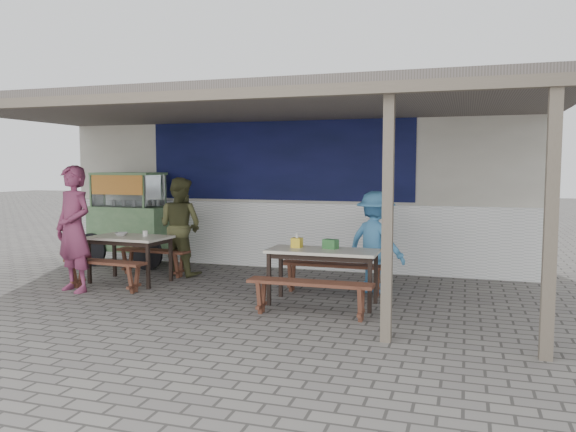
% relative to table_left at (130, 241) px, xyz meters
% --- Properties ---
extents(ground, '(60.00, 60.00, 0.00)m').
position_rel_table_left_xyz_m(ground, '(2.00, -0.94, -0.67)').
color(ground, slate).
rests_on(ground, ground).
extents(back_wall, '(9.00, 1.28, 3.50)m').
position_rel_table_left_xyz_m(back_wall, '(2.00, 2.64, 1.05)').
color(back_wall, silver).
rests_on(back_wall, ground).
extents(warung_roof, '(9.00, 4.21, 2.81)m').
position_rel_table_left_xyz_m(warung_roof, '(2.01, -0.04, 2.05)').
color(warung_roof, '#605752').
rests_on(warung_roof, ground).
extents(table_left, '(1.28, 0.82, 0.75)m').
position_rel_table_left_xyz_m(table_left, '(0.00, 0.00, 0.00)').
color(table_left, beige).
rests_on(table_left, ground).
extents(bench_left_street, '(1.35, 0.36, 0.45)m').
position_rel_table_left_xyz_m(bench_left_street, '(-0.04, -0.62, -0.34)').
color(bench_left_street, brown).
rests_on(bench_left_street, ground).
extents(bench_left_wall, '(1.35, 0.36, 0.45)m').
position_rel_table_left_xyz_m(bench_left_wall, '(0.04, 0.62, -0.34)').
color(bench_left_wall, brown).
rests_on(bench_left_wall, ground).
extents(table_right, '(1.48, 0.65, 0.75)m').
position_rel_table_left_xyz_m(table_right, '(3.31, -0.48, 0.00)').
color(table_right, beige).
rests_on(table_right, ground).
extents(bench_right_street, '(1.58, 0.29, 0.45)m').
position_rel_table_left_xyz_m(bench_right_street, '(3.31, -1.15, -0.33)').
color(bench_right_street, brown).
rests_on(bench_right_street, ground).
extents(bench_right_wall, '(1.58, 0.29, 0.45)m').
position_rel_table_left_xyz_m(bench_right_wall, '(3.30, 0.19, -0.33)').
color(bench_right_wall, brown).
rests_on(bench_right_wall, ground).
extents(vendor_cart, '(2.23, 0.93, 1.75)m').
position_rel_table_left_xyz_m(vendor_cart, '(-0.93, 1.44, 0.28)').
color(vendor_cart, '#77A16B').
rests_on(vendor_cart, ground).
extents(patron_street_side, '(0.79, 0.63, 1.88)m').
position_rel_table_left_xyz_m(patron_street_side, '(-0.42, -0.81, 0.27)').
color(patron_street_side, '#78304F').
rests_on(patron_street_side, ground).
extents(patron_wall_side, '(0.91, 0.77, 1.68)m').
position_rel_table_left_xyz_m(patron_wall_side, '(0.46, 0.82, 0.17)').
color(patron_wall_side, '#4B4B2A').
rests_on(patron_wall_side, ground).
extents(patron_right_table, '(1.12, 0.96, 1.50)m').
position_rel_table_left_xyz_m(patron_right_table, '(3.88, 0.43, 0.08)').
color(patron_right_table, '#4184BA').
rests_on(patron_right_table, ground).
extents(tissue_box, '(0.14, 0.14, 0.13)m').
position_rel_table_left_xyz_m(tissue_box, '(2.92, -0.40, 0.15)').
color(tissue_box, gold).
rests_on(tissue_box, table_right).
extents(donation_box, '(0.22, 0.18, 0.13)m').
position_rel_table_left_xyz_m(donation_box, '(3.39, -0.37, 0.14)').
color(donation_box, '#2E6731').
rests_on(donation_box, table_right).
extents(condiment_jar, '(0.08, 0.08, 0.09)m').
position_rel_table_left_xyz_m(condiment_jar, '(0.24, 0.08, 0.13)').
color(condiment_jar, silver).
rests_on(condiment_jar, table_left).
extents(condiment_bowl, '(0.26, 0.26, 0.05)m').
position_rel_table_left_xyz_m(condiment_bowl, '(-0.18, 0.04, 0.11)').
color(condiment_bowl, silver).
rests_on(condiment_bowl, table_left).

